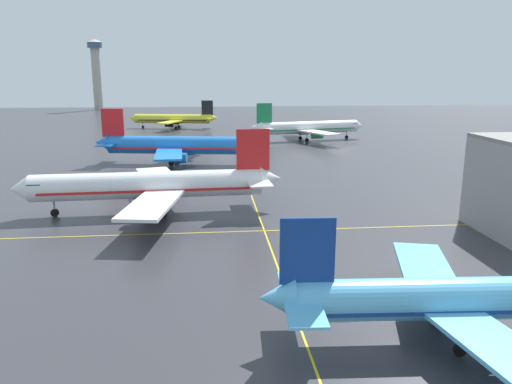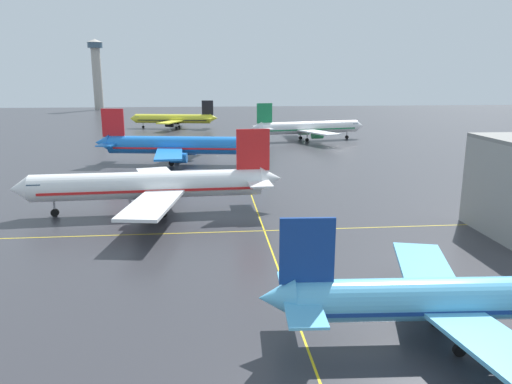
{
  "view_description": "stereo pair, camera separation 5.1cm",
  "coord_description": "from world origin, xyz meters",
  "px_view_note": "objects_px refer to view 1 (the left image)",
  "views": [
    {
      "loc": [
        -7.26,
        -26.06,
        20.47
      ],
      "look_at": [
        -0.79,
        40.22,
        4.56
      ],
      "focal_mm": 34.62,
      "sensor_mm": 36.0,
      "label": 1
    },
    {
      "loc": [
        -7.21,
        -26.07,
        20.47
      ],
      "look_at": [
        -0.79,
        40.22,
        4.56
      ],
      "focal_mm": 34.62,
      "sensor_mm": 36.0,
      "label": 2
    }
  ],
  "objects_px": {
    "airliner_front_gate": "(466,299)",
    "airliner_far_right_stand": "(174,119)",
    "airliner_far_left_stand": "(308,128)",
    "airliner_second_row": "(152,185)",
    "airliner_third_row": "(180,145)",
    "control_tower": "(96,69)"
  },
  "relations": [
    {
      "from": "airliner_front_gate",
      "to": "airliner_far_left_stand",
      "type": "relative_size",
      "value": 0.86
    },
    {
      "from": "airliner_front_gate",
      "to": "airliner_third_row",
      "type": "height_order",
      "value": "airliner_third_row"
    },
    {
      "from": "airliner_far_left_stand",
      "to": "control_tower",
      "type": "distance_m",
      "value": 178.85
    },
    {
      "from": "airliner_front_gate",
      "to": "airliner_second_row",
      "type": "distance_m",
      "value": 48.78
    },
    {
      "from": "control_tower",
      "to": "airliner_far_left_stand",
      "type": "bearing_deg",
      "value": -57.47
    },
    {
      "from": "airliner_far_left_stand",
      "to": "airliner_third_row",
      "type": "bearing_deg",
      "value": -134.58
    },
    {
      "from": "airliner_second_row",
      "to": "airliner_third_row",
      "type": "relative_size",
      "value": 0.98
    },
    {
      "from": "airliner_third_row",
      "to": "control_tower",
      "type": "height_order",
      "value": "control_tower"
    },
    {
      "from": "airliner_front_gate",
      "to": "airliner_third_row",
      "type": "bearing_deg",
      "value": 107.8
    },
    {
      "from": "airliner_far_right_stand",
      "to": "airliner_front_gate",
      "type": "bearing_deg",
      "value": -78.48
    },
    {
      "from": "airliner_third_row",
      "to": "airliner_far_left_stand",
      "type": "relative_size",
      "value": 1.07
    },
    {
      "from": "airliner_front_gate",
      "to": "airliner_far_left_stand",
      "type": "distance_m",
      "value": 120.97
    },
    {
      "from": "airliner_front_gate",
      "to": "airliner_far_right_stand",
      "type": "relative_size",
      "value": 0.95
    },
    {
      "from": "airliner_third_row",
      "to": "airliner_far_right_stand",
      "type": "relative_size",
      "value": 1.19
    },
    {
      "from": "airliner_front_gate",
      "to": "airliner_second_row",
      "type": "relative_size",
      "value": 0.82
    },
    {
      "from": "airliner_far_left_stand",
      "to": "airliner_far_right_stand",
      "type": "bearing_deg",
      "value": 137.88
    },
    {
      "from": "airliner_third_row",
      "to": "airliner_far_right_stand",
      "type": "bearing_deg",
      "value": 94.72
    },
    {
      "from": "airliner_second_row",
      "to": "airliner_far_left_stand",
      "type": "bearing_deg",
      "value": 63.56
    },
    {
      "from": "airliner_second_row",
      "to": "airliner_third_row",
      "type": "xyz_separation_m",
      "value": [
        1.99,
        41.93,
        0.11
      ]
    },
    {
      "from": "airliner_second_row",
      "to": "airliner_far_right_stand",
      "type": "relative_size",
      "value": 1.16
    },
    {
      "from": "airliner_front_gate",
      "to": "airliner_far_right_stand",
      "type": "bearing_deg",
      "value": 101.52
    },
    {
      "from": "airliner_third_row",
      "to": "airliner_far_left_stand",
      "type": "xyz_separation_m",
      "value": [
        38.1,
        38.67,
        -0.28
      ]
    }
  ]
}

